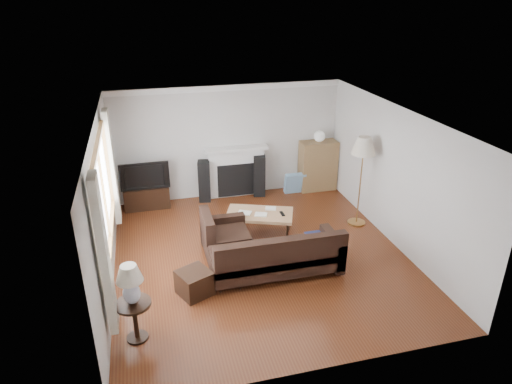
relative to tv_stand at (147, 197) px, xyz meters
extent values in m
cube|color=#572713|center=(1.86, -2.50, -0.24)|extent=(5.10, 5.60, 0.04)
cube|color=white|center=(1.86, -2.50, 2.26)|extent=(5.10, 5.60, 0.04)
cube|color=silver|center=(1.86, 0.25, 1.01)|extent=(5.00, 0.04, 2.50)
cube|color=silver|center=(1.86, -5.25, 1.01)|extent=(5.00, 0.04, 2.50)
cube|color=silver|center=(-0.64, -2.50, 1.01)|extent=(0.04, 5.50, 2.50)
cube|color=silver|center=(4.36, -2.50, 1.01)|extent=(0.04, 5.50, 2.50)
cube|color=brown|center=(-0.59, -2.70, 1.31)|extent=(0.12, 2.74, 1.54)
cube|color=beige|center=(-0.54, -4.22, 1.16)|extent=(0.10, 0.35, 2.10)
cube|color=beige|center=(-0.54, -1.18, 1.16)|extent=(0.10, 0.35, 2.10)
cube|color=white|center=(2.01, 0.14, 0.34)|extent=(1.40, 0.26, 1.15)
cube|color=black|center=(0.00, 0.00, 0.00)|extent=(0.95, 0.43, 0.47)
imported|color=black|center=(0.00, 0.00, 0.53)|extent=(1.01, 0.13, 0.58)
cube|color=black|center=(1.26, 0.05, 0.22)|extent=(0.31, 0.35, 0.91)
cube|color=black|center=(2.51, 0.04, 0.23)|extent=(0.32, 0.36, 0.94)
cube|color=olive|center=(3.90, 0.02, 0.34)|extent=(0.84, 0.40, 1.16)
sphere|color=white|center=(3.90, 0.02, 1.05)|extent=(0.25, 0.25, 0.25)
cube|color=black|center=(1.97, -3.08, 0.14)|extent=(2.33, 1.70, 0.75)
cube|color=#A4774E|center=(2.03, -1.80, 0.00)|extent=(1.39, 1.06, 0.48)
cube|color=black|center=(0.59, -3.32, -0.04)|extent=(0.62, 0.62, 0.39)
cube|color=#A27138|center=(4.05, -1.81, 0.67)|extent=(0.56, 0.56, 1.81)
cube|color=black|center=(-0.29, -4.12, 0.06)|extent=(0.47, 0.47, 0.59)
cube|color=silver|center=(-0.29, -4.12, 0.63)|extent=(0.35, 0.35, 0.56)
camera|label=1|loc=(0.06, -9.19, 4.09)|focal=32.00mm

